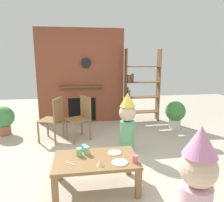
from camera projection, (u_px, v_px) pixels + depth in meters
The scene contains 18 objects.
ground_plane at pixel (106, 170), 3.18m from camera, with size 12.00×12.00×0.00m, color #BCB29E.
brick_fireplace_feature at pixel (81, 77), 5.41m from camera, with size 2.20×0.28×2.40m.
bookshelf at pixel (140, 89), 5.50m from camera, with size 0.90×0.28×1.90m.
coffee_table at pixel (96, 163), 2.68m from camera, with size 1.07×0.63×0.42m.
paper_cup_near_left at pixel (79, 152), 2.73m from camera, with size 0.08×0.08×0.10m, color #8CD18C.
paper_cup_near_right at pixel (135, 159), 2.57m from camera, with size 0.07×0.07×0.09m, color #E5666B.
paper_cup_center at pixel (84, 148), 2.87m from camera, with size 0.07×0.07×0.09m, color #669EE0.
paper_cup_far_left at pixel (87, 150), 2.77m from camera, with size 0.08×0.08×0.11m, color #8CD18C.
paper_plate_front at pixel (115, 153), 2.81m from camera, with size 0.18×0.18×0.01m, color white.
paper_plate_rear at pixel (120, 162), 2.55m from camera, with size 0.20×0.20×0.01m, color white.
birthday_cake_slice at pixel (101, 163), 2.49m from camera, with size 0.10×0.10×0.07m, color #EAC68C.
table_fork at pixel (70, 163), 2.54m from camera, with size 0.15×0.02×0.01m, color silver.
child_with_cone_hat at pixel (197, 187), 1.78m from camera, with size 0.32×0.32×1.15m.
child_in_pink at pixel (127, 121), 3.71m from camera, with size 0.30×0.30×1.08m.
dining_chair_left at pixel (54, 117), 4.21m from camera, with size 0.52×0.52×0.90m.
dining_chair_middle at pixel (82, 115), 4.33m from camera, with size 0.54×0.54×0.90m.
potted_plant_tall at pixel (175, 113), 4.98m from camera, with size 0.47×0.47×0.67m.
potted_plant_short at pixel (3, 119), 4.59m from camera, with size 0.46×0.46×0.63m.
Camera 1 is at (-0.34, -2.88, 1.68)m, focal length 33.62 mm.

